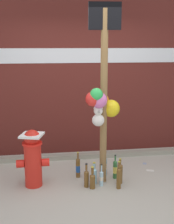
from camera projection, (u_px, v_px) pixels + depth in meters
The scene contains 17 objects.
ground_plane at pixel (101, 196), 4.05m from camera, with size 14.00×14.00×0.00m, color #ADA899.
building_wall at pixel (83, 60), 5.44m from camera, with size 10.00×0.21×3.49m.
curb_strip at pixel (86, 156), 5.39m from camera, with size 8.00×0.12×0.08m, color gray.
memorial_post at pixel (103, 93), 4.18m from camera, with size 0.53×0.46×2.57m.
fire_hydrant at pixel (33, 157), 4.25m from camera, with size 0.47×0.37×0.84m.
bottle_0 at pixel (115, 169), 4.55m from camera, with size 0.06×0.06×0.38m.
bottle_1 at pixel (94, 175), 4.39m from camera, with size 0.08×0.08×0.33m.
bottle_2 at pixel (101, 178), 4.32m from camera, with size 0.06×0.06×0.33m.
bottle_3 at pixel (120, 173), 4.39m from camera, with size 0.08×0.08×0.39m.
bottle_4 at pixel (86, 178), 4.27m from camera, with size 0.07×0.07×0.36m.
bottle_5 at pixel (105, 166), 4.66m from camera, with size 0.08×0.08×0.39m.
bottle_6 at pixel (78, 167), 4.59m from camera, with size 0.07×0.07×0.41m.
bottle_7 at pixel (92, 180), 4.23m from camera, with size 0.08×0.08×0.33m.
bottle_8 at pixel (119, 177), 4.22m from camera, with size 0.07×0.07×0.41m.
litter_0 at pixel (38, 173), 4.76m from camera, with size 0.13×0.09×0.01m, color #8C99B2.
litter_1 at pixel (150, 170), 4.86m from camera, with size 0.12×0.07×0.01m, color silver.
litter_2 at pixel (145, 163), 5.14m from camera, with size 0.06×0.08×0.01m, color #8C99B2.
Camera 1 is at (-0.71, -3.63, 2.01)m, focal length 47.59 mm.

